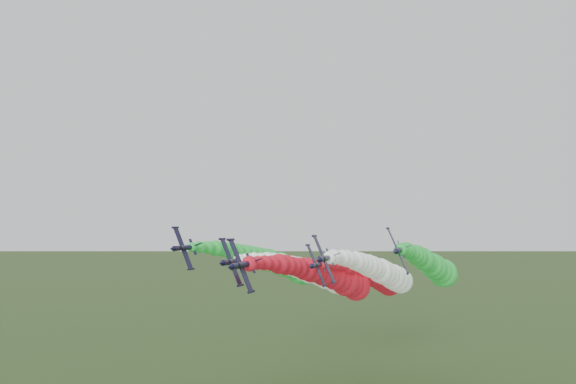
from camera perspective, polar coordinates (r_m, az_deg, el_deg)
name	(u,v)px	position (r m, az deg, el deg)	size (l,w,h in m)	color
jet_lead	(333,278)	(140.18, 4.58, -8.75)	(12.65, 76.56, 18.44)	black
jet_inner_left	(318,275)	(150.60, 3.06, -8.37)	(12.40, 76.31, 18.19)	black
jet_inner_right	(383,273)	(152.71, 9.62, -8.08)	(12.41, 76.32, 18.20)	black
jet_outer_left	(279,264)	(162.36, -0.88, -7.36)	(12.66, 76.57, 18.45)	black
jet_outer_right	(434,267)	(158.67, 14.58, -7.37)	(12.18, 76.09, 17.97)	black
jet_trail	(373,276)	(167.95, 8.60, -8.46)	(12.79, 76.69, 18.57)	black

